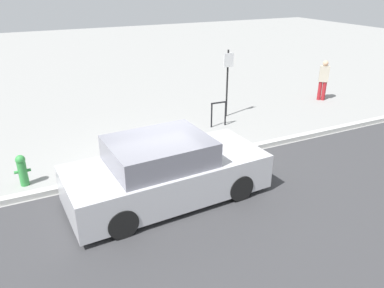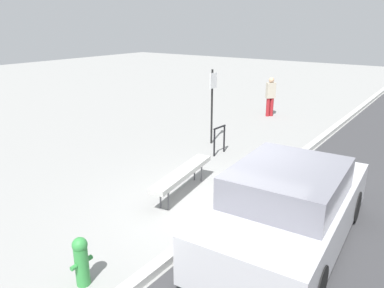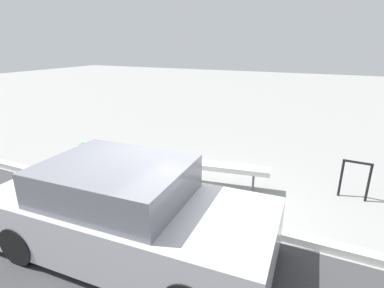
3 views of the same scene
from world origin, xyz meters
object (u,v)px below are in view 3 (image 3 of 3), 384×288
Objects in this scene: bench at (217,167)px; fire_hydrant at (84,157)px; bike_rack at (355,176)px; parked_car_near at (126,213)px.

bench is 2.99× the size of fire_hydrant.
fire_hydrant reaches higher than bench.
parked_car_near is (-3.19, -3.31, 0.15)m from bike_rack.
fire_hydrant is (-5.97, -1.34, -0.09)m from bike_rack.
bench is 0.52× the size of parked_car_near.
bench is at bearing 10.95° from fire_hydrant.
bike_rack is 6.12m from fire_hydrant.
bench is at bearing 76.54° from parked_car_near.
bench is 2.77× the size of bike_rack.
parked_car_near is at bearing -35.30° from fire_hydrant.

